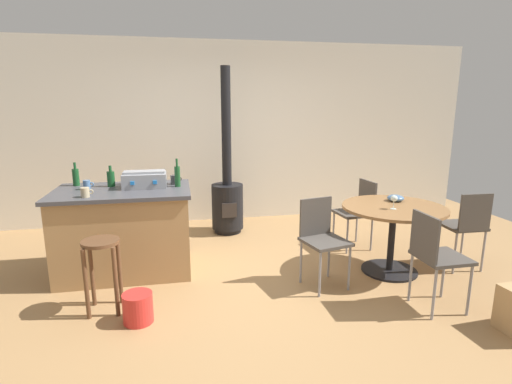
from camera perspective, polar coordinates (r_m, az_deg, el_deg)
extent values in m
plane|color=#A37A4C|center=(4.12, -1.27, -13.15)|extent=(8.80, 8.80, 0.00)
cube|color=silver|center=(6.15, -5.30, 8.46)|extent=(8.00, 0.10, 2.70)
cube|color=#A37A4C|center=(4.50, -18.29, -5.57)|extent=(1.34, 0.84, 0.87)
cube|color=#424247|center=(4.38, -18.69, 0.10)|extent=(1.40, 0.90, 0.04)
cylinder|color=brown|center=(3.85, -19.02, -10.66)|extent=(0.04, 0.04, 0.62)
cylinder|color=brown|center=(3.90, -22.53, -10.69)|extent=(0.04, 0.04, 0.62)
cylinder|color=brown|center=(3.68, -23.25, -12.13)|extent=(0.04, 0.04, 0.62)
cylinder|color=brown|center=(3.64, -19.51, -12.12)|extent=(0.04, 0.04, 0.62)
cylinder|color=brown|center=(3.65, -21.48, -6.68)|extent=(0.32, 0.32, 0.03)
cylinder|color=black|center=(4.64, 18.58, -10.61)|extent=(0.59, 0.59, 0.02)
cylinder|color=black|center=(4.52, 18.88, -6.64)|extent=(0.07, 0.07, 0.70)
cylinder|color=olive|center=(4.42, 19.22, -2.13)|extent=(1.07, 1.07, 0.03)
cube|color=#47423D|center=(3.96, 9.96, -7.05)|extent=(0.48, 0.48, 0.03)
cube|color=#47423D|center=(4.05, 8.54, -3.59)|extent=(0.36, 0.11, 0.40)
cylinder|color=gray|center=(4.27, 10.43, -9.07)|extent=(0.02, 0.02, 0.45)
cylinder|color=gray|center=(4.09, 6.48, -9.91)|extent=(0.02, 0.02, 0.45)
cylinder|color=gray|center=(3.83, 9.16, -11.62)|extent=(0.02, 0.02, 0.45)
cylinder|color=gray|center=(4.02, 13.26, -10.62)|extent=(0.02, 0.02, 0.45)
cube|color=#47423D|center=(3.85, 25.15, -8.51)|extent=(0.41, 0.41, 0.03)
cube|color=#47423D|center=(3.68, 23.06, -5.98)|extent=(0.03, 0.36, 0.40)
cylinder|color=gray|center=(3.98, 21.33, -11.35)|extent=(0.02, 0.02, 0.46)
cylinder|color=gray|center=(3.73, 24.24, -13.27)|extent=(0.02, 0.02, 0.46)
cylinder|color=gray|center=(3.93, 28.35, -12.35)|extent=(0.02, 0.02, 0.46)
cylinder|color=gray|center=(4.16, 25.32, -10.62)|extent=(0.02, 0.02, 0.46)
cube|color=#47423D|center=(4.92, 27.41, -4.32)|extent=(0.41, 0.41, 0.03)
cube|color=#47423D|center=(4.72, 29.02, -2.62)|extent=(0.36, 0.03, 0.40)
cylinder|color=gray|center=(4.76, 26.67, -7.88)|extent=(0.02, 0.02, 0.46)
cylinder|color=gray|center=(4.97, 29.87, -7.41)|extent=(0.02, 0.02, 0.46)
cylinder|color=gray|center=(5.21, 27.53, -6.25)|extent=(0.02, 0.02, 0.46)
cylinder|color=gray|center=(5.02, 24.40, -6.63)|extent=(0.02, 0.02, 0.46)
cube|color=#47423D|center=(5.10, 13.79, -2.95)|extent=(0.44, 0.44, 0.03)
cube|color=#47423D|center=(5.15, 15.71, -0.61)|extent=(0.07, 0.36, 0.40)
cylinder|color=gray|center=(5.12, 16.27, -5.76)|extent=(0.02, 0.02, 0.44)
cylinder|color=gray|center=(5.39, 14.27, -4.72)|extent=(0.02, 0.02, 0.44)
cylinder|color=gray|center=(5.22, 11.08, -5.12)|extent=(0.02, 0.02, 0.44)
cylinder|color=gray|center=(4.95, 12.98, -6.23)|extent=(0.02, 0.02, 0.44)
cylinder|color=black|center=(5.69, -4.07, -5.42)|extent=(0.37, 0.37, 0.06)
cylinder|color=black|center=(5.60, -4.12, -2.07)|extent=(0.44, 0.44, 0.63)
cube|color=#2D2826|center=(5.39, -3.83, -2.66)|extent=(0.20, 0.02, 0.20)
cylinder|color=black|center=(5.42, -4.31, 9.31)|extent=(0.13, 0.13, 1.59)
cube|color=gray|center=(4.41, -15.71, 1.65)|extent=(0.45, 0.28, 0.15)
cube|color=gray|center=(4.39, -15.78, 2.79)|extent=(0.43, 0.17, 0.02)
cube|color=blue|center=(4.28, -17.35, 1.22)|extent=(0.04, 0.01, 0.04)
cube|color=blue|center=(4.26, -14.34, 1.36)|extent=(0.04, 0.01, 0.04)
cylinder|color=#194C23|center=(4.56, -20.13, 1.77)|extent=(0.08, 0.08, 0.16)
cylinder|color=#194C23|center=(4.54, -20.24, 3.19)|extent=(0.03, 0.03, 0.06)
cylinder|color=#194C23|center=(4.75, -24.47, 1.94)|extent=(0.07, 0.07, 0.18)
cylinder|color=#194C23|center=(4.73, -24.61, 3.46)|extent=(0.03, 0.03, 0.07)
cylinder|color=#194C23|center=(4.36, -11.23, 2.19)|extent=(0.06, 0.06, 0.22)
cylinder|color=#194C23|center=(4.33, -11.32, 4.17)|extent=(0.02, 0.02, 0.09)
cylinder|color=#DB6651|center=(4.65, -18.25, 1.63)|extent=(0.08, 0.08, 0.09)
torus|color=#DB6651|center=(4.65, -17.59, 1.71)|extent=(0.05, 0.01, 0.05)
cylinder|color=#383838|center=(4.51, -11.63, 1.76)|extent=(0.09, 0.09, 0.10)
torus|color=#383838|center=(4.50, -10.93, 1.85)|extent=(0.05, 0.01, 0.05)
cylinder|color=tan|center=(4.13, -23.36, -0.06)|extent=(0.08, 0.08, 0.09)
torus|color=tan|center=(4.12, -22.65, 0.04)|extent=(0.05, 0.01, 0.05)
cylinder|color=#4C7099|center=(4.50, -23.15, 0.95)|extent=(0.07, 0.07, 0.10)
torus|color=#4C7099|center=(4.49, -22.56, 1.04)|extent=(0.05, 0.01, 0.05)
cylinder|color=silver|center=(4.29, 19.14, -2.30)|extent=(0.06, 0.06, 0.00)
cylinder|color=silver|center=(4.28, 19.18, -1.76)|extent=(0.01, 0.01, 0.08)
ellipsoid|color=silver|center=(4.27, 19.24, -0.87)|extent=(0.07, 0.07, 0.06)
ellipsoid|color=#4C7099|center=(4.64, 19.43, -0.82)|extent=(0.18, 0.18, 0.07)
cylinder|color=red|center=(3.57, -16.62, -15.67)|extent=(0.25, 0.25, 0.25)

